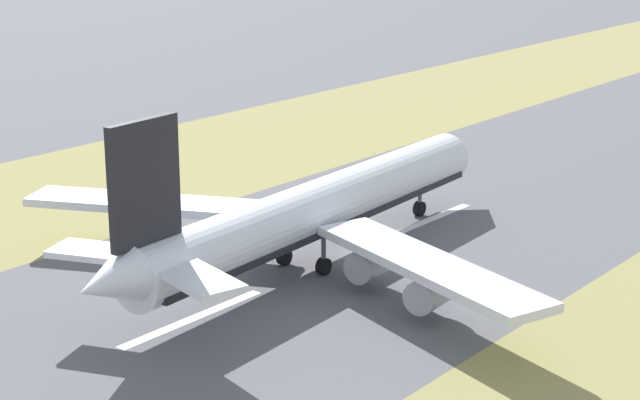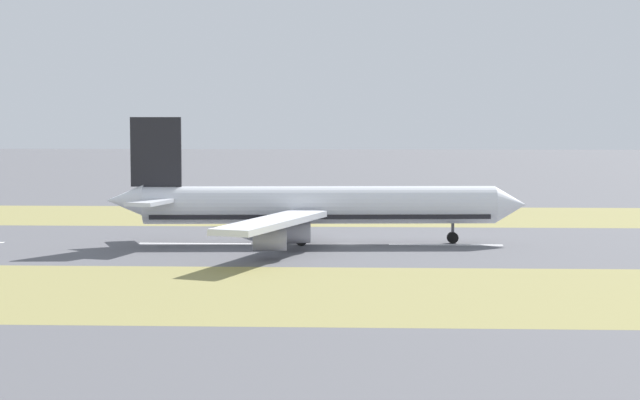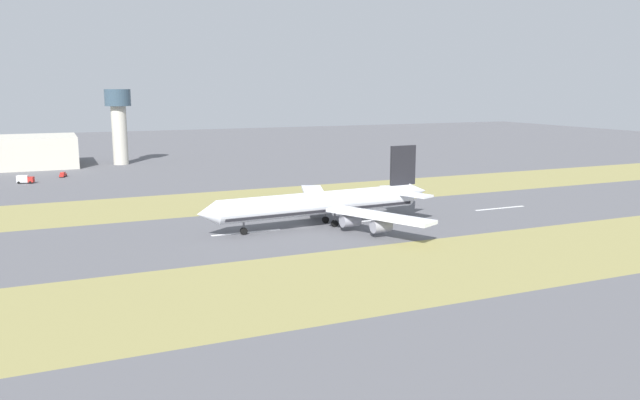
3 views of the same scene
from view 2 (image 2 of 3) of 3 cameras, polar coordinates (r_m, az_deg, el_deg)
name	(u,v)px [view 2 (image 2 of 3)]	position (r m, az deg, el deg)	size (l,w,h in m)	color
ground_plane	(348,244)	(170.08, 1.52, -2.38)	(800.00, 800.00, 0.00)	#56565B
grass_median_west	(352,216)	(214.79, 1.71, -0.86)	(40.00, 600.00, 0.01)	olive
grass_median_east	(342,293)	(125.58, 1.20, -4.97)	(40.00, 600.00, 0.01)	olive
centreline_dash_mid	(195,243)	(172.21, -6.68, -2.32)	(1.20, 18.00, 0.01)	silver
centreline_dash_far	(446,245)	(170.55, 6.72, -2.39)	(1.20, 18.00, 0.01)	silver
airplane_main_jet	(308,206)	(170.28, -0.64, -0.33)	(64.02, 67.21, 20.20)	silver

